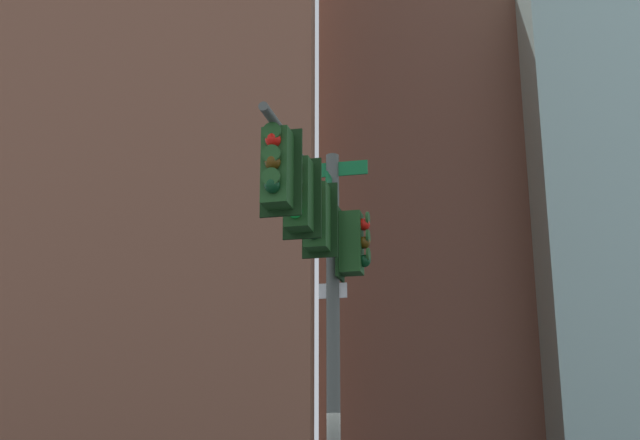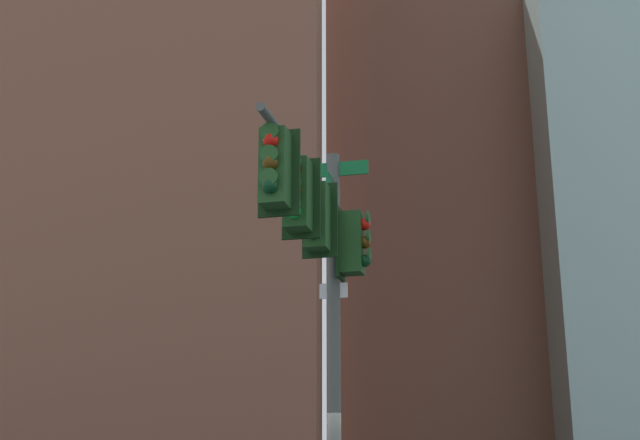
# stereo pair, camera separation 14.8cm
# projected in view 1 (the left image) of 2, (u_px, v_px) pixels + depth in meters

# --- Properties ---
(signal_pole_assembly) EXTENTS (4.29, 1.57, 6.67)m
(signal_pole_assembly) POSITION_uv_depth(u_px,v_px,m) (319.00, 249.00, 12.78)
(signal_pole_assembly) COLOR #4C514C
(signal_pole_assembly) RESTS_ON ground_plane
(building_brick_nearside) EXTENTS (20.49, 14.46, 49.26)m
(building_brick_nearside) POSITION_uv_depth(u_px,v_px,m) (176.00, 20.00, 45.81)
(building_brick_nearside) COLOR brown
(building_brick_nearside) RESTS_ON ground_plane
(building_brick_midblock) EXTENTS (21.16, 16.38, 37.77)m
(building_brick_midblock) POSITION_uv_depth(u_px,v_px,m) (31.00, 170.00, 50.97)
(building_brick_midblock) COLOR brown
(building_brick_midblock) RESTS_ON ground_plane
(building_brick_farside) EXTENTS (16.26, 16.99, 34.15)m
(building_brick_farside) POSITION_uv_depth(u_px,v_px,m) (435.00, 258.00, 63.85)
(building_brick_farside) COLOR brown
(building_brick_farside) RESTS_ON ground_plane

